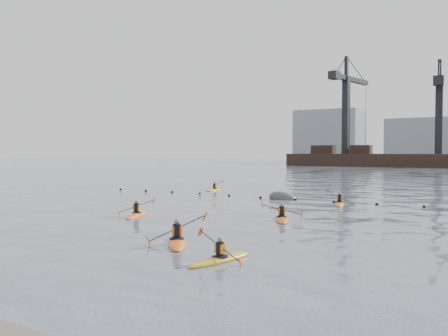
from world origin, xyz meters
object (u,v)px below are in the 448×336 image
(kayaker_1, at_px, (220,259))
(mooring_buoy, at_px, (283,199))
(kayaker_0, at_px, (177,241))
(kayaker_4, at_px, (282,218))
(kayaker_3, at_px, (339,203))
(kayaker_5, at_px, (215,189))
(kayaker_2, at_px, (137,214))

(kayaker_1, bearing_deg, mooring_buoy, 119.53)
(kayaker_0, distance_m, kayaker_1, 3.53)
(kayaker_0, distance_m, kayaker_4, 8.18)
(kayaker_0, relative_size, kayaker_3, 1.01)
(kayaker_0, relative_size, kayaker_5, 1.12)
(mooring_buoy, bearing_deg, kayaker_2, -103.68)
(kayaker_4, bearing_deg, kayaker_0, 56.91)
(kayaker_2, xyz_separation_m, kayaker_4, (7.72, 2.86, 0.00))
(kayaker_1, relative_size, kayaker_2, 0.93)
(kayaker_1, bearing_deg, kayaker_0, 161.92)
(kayaker_5, bearing_deg, kayaker_0, -63.73)
(kayaker_0, height_order, kayaker_1, kayaker_0)
(kayaker_0, relative_size, kayaker_4, 1.00)
(kayaker_0, xyz_separation_m, kayaker_1, (3.09, -1.71, -0.02))
(kayaker_4, xyz_separation_m, kayaker_5, (-13.45, 14.40, -0.01))
(kayaker_2, distance_m, kayaker_5, 18.19)
(kayaker_2, bearing_deg, kayaker_1, -59.29)
(kayaker_1, relative_size, kayaker_4, 0.93)
(kayaker_3, xyz_separation_m, kayaker_5, (-13.82, 5.66, -0.01))
(kayaker_2, distance_m, kayaker_3, 14.14)
(kayaker_5, relative_size, mooring_buoy, 1.28)
(kayaker_1, bearing_deg, kayaker_4, 113.66)
(kayaker_0, xyz_separation_m, kayaker_5, (-12.59, 22.54, -0.02))
(kayaker_0, height_order, kayaker_4, kayaker_0)
(mooring_buoy, bearing_deg, kayaker_1, -71.38)
(kayaker_3, height_order, mooring_buoy, kayaker_3)
(kayaker_5, xyz_separation_m, mooring_buoy, (8.92, -4.18, -0.09))
(kayaker_2, bearing_deg, kayaker_3, 30.89)
(kayaker_0, height_order, kayaker_2, kayaker_0)
(kayaker_2, relative_size, kayaker_5, 1.12)
(kayaker_2, height_order, mooring_buoy, kayaker_2)
(kayaker_4, relative_size, mooring_buoy, 1.43)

